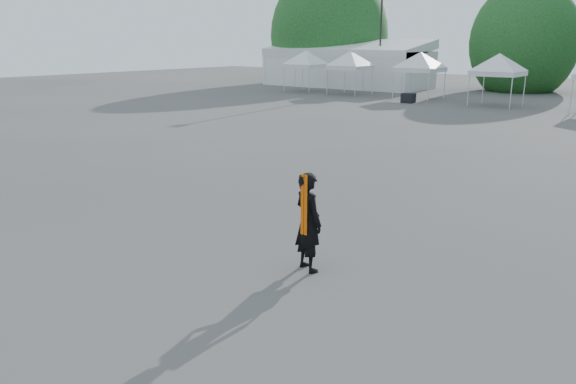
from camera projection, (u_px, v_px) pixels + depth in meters
The scene contains 11 objects.
ground at pixel (331, 238), 12.08m from camera, with size 120.00×120.00×0.00m, color #474442.
marquee at pixel (346, 65), 51.25m from camera, with size 15.00×6.25×4.23m.
light_pole_west at pixel (381, 20), 47.11m from camera, with size 0.60×0.25×10.30m.
tree_far_w at pixel (329, 36), 55.24m from camera, with size 4.80×4.80×7.30m.
tree_mid_w at pixel (523, 43), 46.16m from camera, with size 4.16×4.16×6.33m.
tent_a at pixel (306, 54), 45.85m from camera, with size 3.91×3.91×3.88m.
tent_b at pixel (350, 55), 43.30m from camera, with size 3.89×3.89×3.88m.
tent_c at pixel (421, 56), 39.96m from camera, with size 4.14×4.14×3.88m.
tent_d at pixel (500, 58), 35.55m from camera, with size 4.07×4.07×3.88m.
man at pixel (308, 222), 10.18m from camera, with size 0.79×0.65×1.85m.
crate_west at pixel (408, 98), 38.07m from camera, with size 0.84×0.65×0.65m, color black.
Camera 1 is at (6.32, -9.54, 4.11)m, focal length 35.00 mm.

